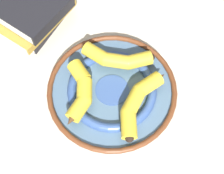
# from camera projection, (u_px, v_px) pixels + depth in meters

# --- Properties ---
(ground_plane) EXTENTS (2.80, 2.80, 0.00)m
(ground_plane) POSITION_uv_depth(u_px,v_px,m) (117.00, 94.00, 0.79)
(ground_plane) COLOR beige
(decorative_bowl) EXTENTS (0.32, 0.32, 0.04)m
(decorative_bowl) POSITION_uv_depth(u_px,v_px,m) (112.00, 91.00, 0.77)
(decorative_bowl) COLOR slate
(decorative_bowl) RESTS_ON ground_plane
(banana_a) EXTENTS (0.07, 0.17, 0.04)m
(banana_a) POSITION_uv_depth(u_px,v_px,m) (81.00, 91.00, 0.73)
(banana_a) COLOR yellow
(banana_a) RESTS_ON decorative_bowl
(banana_b) EXTENTS (0.20, 0.07, 0.04)m
(banana_b) POSITION_uv_depth(u_px,v_px,m) (115.00, 58.00, 0.77)
(banana_b) COLOR yellow
(banana_b) RESTS_ON decorative_bowl
(banana_c) EXTENTS (0.11, 0.19, 0.04)m
(banana_c) POSITION_uv_depth(u_px,v_px,m) (138.00, 102.00, 0.72)
(banana_c) COLOR yellow
(banana_c) RESTS_ON decorative_bowl
(book_stack) EXTENTS (0.22, 0.24, 0.09)m
(book_stack) POSITION_uv_depth(u_px,v_px,m) (33.00, 14.00, 0.85)
(book_stack) COLOR black
(book_stack) RESTS_ON ground_plane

